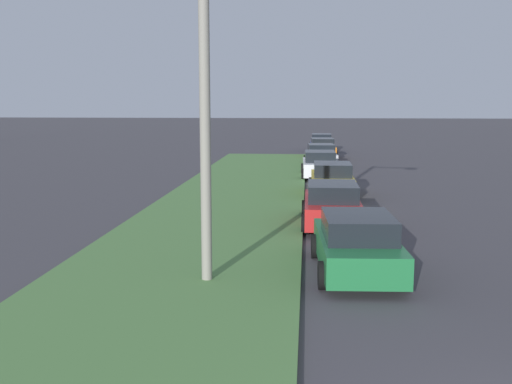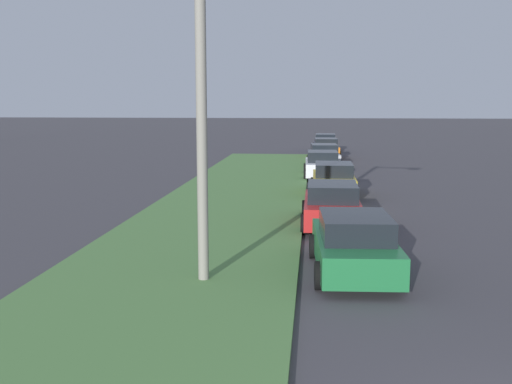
# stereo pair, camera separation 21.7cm
# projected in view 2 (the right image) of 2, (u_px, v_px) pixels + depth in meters

# --- Properties ---
(grass_median) EXTENTS (60.00, 6.00, 0.12)m
(grass_median) POSITION_uv_depth(u_px,v_px,m) (195.00, 246.00, 16.97)
(grass_median) COLOR #517F42
(grass_median) RESTS_ON ground
(parked_car_green) EXTENTS (4.38, 2.19, 1.47)m
(parked_car_green) POSITION_uv_depth(u_px,v_px,m) (354.00, 245.00, 14.39)
(parked_car_green) COLOR #1E6B38
(parked_car_green) RESTS_ON ground
(parked_car_red) EXTENTS (4.31, 2.03, 1.47)m
(parked_car_red) POSITION_uv_depth(u_px,v_px,m) (332.00, 205.00, 19.88)
(parked_car_red) COLOR red
(parked_car_red) RESTS_ON ground
(parked_car_yellow) EXTENTS (4.30, 2.03, 1.47)m
(parked_car_yellow) POSITION_uv_depth(u_px,v_px,m) (334.00, 180.00, 26.41)
(parked_car_yellow) COLOR gold
(parked_car_yellow) RESTS_ON ground
(parked_car_white) EXTENTS (4.33, 2.08, 1.47)m
(parked_car_white) POSITION_uv_depth(u_px,v_px,m) (322.00, 165.00, 32.74)
(parked_car_white) COLOR silver
(parked_car_white) RESTS_ON ground
(parked_car_silver) EXTENTS (4.40, 2.21, 1.47)m
(parked_car_silver) POSITION_uv_depth(u_px,v_px,m) (324.00, 156.00, 38.18)
(parked_car_silver) COLOR #B2B5BA
(parked_car_silver) RESTS_ON ground
(parked_car_orange) EXTENTS (4.37, 2.15, 1.47)m
(parked_car_orange) POSITION_uv_depth(u_px,v_px,m) (326.00, 148.00, 44.32)
(parked_car_orange) COLOR orange
(parked_car_orange) RESTS_ON ground
(parked_car_blue) EXTENTS (4.32, 2.05, 1.47)m
(parked_car_blue) POSITION_uv_depth(u_px,v_px,m) (325.00, 143.00, 50.40)
(parked_car_blue) COLOR #23389E
(parked_car_blue) RESTS_ON ground
(streetlight) EXTENTS (0.63, 2.87, 7.50)m
(streetlight) POSITION_uv_depth(u_px,v_px,m) (217.00, 89.00, 12.93)
(streetlight) COLOR gray
(streetlight) RESTS_ON ground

